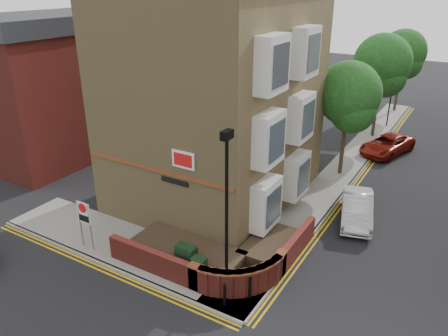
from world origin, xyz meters
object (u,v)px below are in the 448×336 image
at_px(silver_car_near, 357,208).
at_px(lamppost, 227,214).
at_px(utility_cabinet_large, 186,259).
at_px(zone_sign, 84,217).

bearing_deg(silver_car_near, lamppost, -124.81).
bearing_deg(utility_cabinet_large, zone_sign, -170.31).
bearing_deg(utility_cabinet_large, silver_car_near, 58.94).
bearing_deg(silver_car_near, zone_sign, -153.12).
distance_m(zone_sign, silver_car_near, 12.68).
relative_size(lamppost, utility_cabinet_large, 5.25).
relative_size(lamppost, zone_sign, 2.86).
xyz_separation_m(utility_cabinet_large, zone_sign, (-4.70, -0.80, 0.92)).
bearing_deg(utility_cabinet_large, lamppost, -3.01).
distance_m(lamppost, zone_sign, 6.85).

